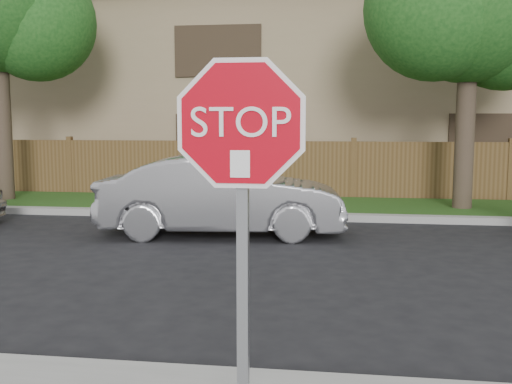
# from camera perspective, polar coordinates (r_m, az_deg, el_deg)

# --- Properties ---
(far_curb) EXTENTS (70.00, 0.30, 0.15)m
(far_curb) POSITION_cam_1_polar(r_m,az_deg,el_deg) (13.08, 9.47, -2.43)
(far_curb) COLOR gray
(far_curb) RESTS_ON ground
(grass_strip) EXTENTS (70.00, 3.00, 0.12)m
(grass_strip) POSITION_cam_1_polar(r_m,az_deg,el_deg) (14.71, 9.32, -1.45)
(grass_strip) COLOR #1E4714
(grass_strip) RESTS_ON ground
(fence) EXTENTS (70.00, 0.12, 1.60)m
(fence) POSITION_cam_1_polar(r_m,az_deg,el_deg) (16.22, 9.25, 1.95)
(fence) COLOR #4F371B
(fence) RESTS_ON ground
(apartment_building) EXTENTS (35.20, 9.20, 7.20)m
(apartment_building) POSITION_cam_1_polar(r_m,az_deg,el_deg) (21.80, 9.10, 10.37)
(apartment_building) COLOR #8F7A58
(apartment_building) RESTS_ON ground
(stop_sign) EXTENTS (1.01, 0.13, 2.55)m
(stop_sign) POSITION_cam_1_polar(r_m,az_deg,el_deg) (3.34, -1.40, 1.02)
(stop_sign) COLOR gray
(stop_sign) RESTS_ON sidewalk_near
(sedan_left) EXTENTS (4.70, 2.06, 1.50)m
(sedan_left) POSITION_cam_1_polar(r_m,az_deg,el_deg) (11.26, -3.24, -0.37)
(sedan_left) COLOR #A3A2A7
(sedan_left) RESTS_ON ground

